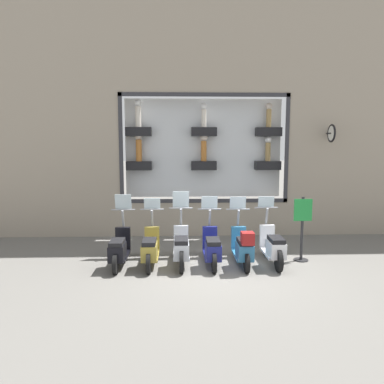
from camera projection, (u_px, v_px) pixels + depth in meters
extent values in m
plane|color=#66635E|center=(214.00, 272.00, 8.59)|extent=(120.00, 120.00, 0.00)
cube|color=gray|center=(204.00, 218.00, 12.09)|extent=(0.40, 5.28, 1.08)
cube|color=#2D2D33|center=(205.00, 95.00, 11.40)|extent=(0.04, 5.28, 0.12)
cube|color=#2D2D33|center=(204.00, 201.00, 11.81)|extent=(0.04, 5.28, 0.12)
cube|color=#2D2D33|center=(287.00, 149.00, 11.70)|extent=(0.04, 0.12, 3.40)
cube|color=#2D2D33|center=(121.00, 149.00, 11.51)|extent=(0.04, 0.12, 3.40)
cube|color=silver|center=(203.00, 148.00, 12.16)|extent=(0.04, 5.04, 3.16)
cube|color=black|center=(268.00, 132.00, 11.95)|extent=(0.36, 0.80, 0.28)
cylinder|color=#9E7F4C|center=(269.00, 118.00, 11.89)|extent=(0.16, 0.16, 0.57)
sphere|color=beige|center=(269.00, 106.00, 11.85)|extent=(0.21, 0.21, 0.21)
cube|color=black|center=(204.00, 132.00, 11.87)|extent=(0.36, 0.80, 0.28)
cylinder|color=silver|center=(204.00, 118.00, 11.82)|extent=(0.16, 0.16, 0.56)
sphere|color=white|center=(204.00, 106.00, 11.77)|extent=(0.20, 0.20, 0.20)
cube|color=black|center=(139.00, 132.00, 11.80)|extent=(0.36, 0.80, 0.28)
cylinder|color=silver|center=(138.00, 117.00, 11.74)|extent=(0.18, 0.18, 0.65)
sphere|color=white|center=(138.00, 103.00, 11.69)|extent=(0.23, 0.23, 0.23)
cube|color=black|center=(268.00, 165.00, 12.08)|extent=(0.36, 0.80, 0.28)
cylinder|color=#9E7F4C|center=(268.00, 152.00, 12.03)|extent=(0.16, 0.16, 0.59)
sphere|color=white|center=(268.00, 139.00, 11.98)|extent=(0.21, 0.21, 0.21)
cube|color=black|center=(204.00, 166.00, 12.01)|extent=(0.36, 0.80, 0.28)
cylinder|color=#B26B2D|center=(204.00, 151.00, 11.95)|extent=(0.18, 0.18, 0.64)
sphere|color=beige|center=(204.00, 137.00, 11.90)|extent=(0.23, 0.23, 0.23)
cube|color=black|center=(139.00, 166.00, 11.93)|extent=(0.36, 0.80, 0.28)
cylinder|color=#B26B2D|center=(139.00, 151.00, 11.87)|extent=(0.19, 0.19, 0.68)
sphere|color=beige|center=(139.00, 136.00, 11.81)|extent=(0.25, 0.25, 0.25)
cylinder|color=black|center=(329.00, 133.00, 11.52)|extent=(0.35, 0.05, 0.05)
torus|color=black|center=(332.00, 133.00, 11.35)|extent=(0.56, 0.06, 0.56)
cylinder|color=white|center=(332.00, 133.00, 11.35)|extent=(0.46, 0.03, 0.46)
cylinder|color=black|center=(266.00, 246.00, 9.81)|extent=(0.53, 0.09, 0.53)
cylinder|color=black|center=(279.00, 261.00, 8.54)|extent=(0.53, 0.09, 0.53)
cube|color=silver|center=(272.00, 253.00, 9.18)|extent=(1.02, 0.38, 0.06)
cube|color=silver|center=(276.00, 249.00, 8.78)|extent=(0.61, 0.35, 0.36)
cube|color=black|center=(276.00, 239.00, 8.75)|extent=(0.58, 0.31, 0.10)
cube|color=silver|center=(267.00, 235.00, 9.68)|extent=(0.12, 0.37, 0.56)
cylinder|color=gray|center=(267.00, 216.00, 9.68)|extent=(0.20, 0.06, 0.45)
cylinder|color=gray|center=(266.00, 208.00, 9.73)|extent=(0.04, 0.60, 0.04)
cube|color=silver|center=(266.00, 202.00, 9.75)|extent=(0.08, 0.42, 0.29)
cylinder|color=black|center=(237.00, 247.00, 9.82)|extent=(0.45, 0.09, 0.45)
cylinder|color=black|center=(247.00, 263.00, 8.49)|extent=(0.45, 0.09, 0.45)
cube|color=teal|center=(242.00, 255.00, 9.15)|extent=(1.02, 0.39, 0.06)
cube|color=teal|center=(245.00, 251.00, 8.76)|extent=(0.61, 0.35, 0.36)
cube|color=black|center=(245.00, 241.00, 8.73)|extent=(0.58, 0.31, 0.10)
cube|color=teal|center=(238.00, 237.00, 9.65)|extent=(0.12, 0.37, 0.56)
cylinder|color=gray|center=(238.00, 218.00, 9.66)|extent=(0.20, 0.06, 0.45)
cylinder|color=gray|center=(238.00, 209.00, 9.70)|extent=(0.04, 0.60, 0.04)
cube|color=silver|center=(238.00, 203.00, 9.72)|extent=(0.08, 0.42, 0.33)
cube|color=maroon|center=(248.00, 238.00, 8.37)|extent=(0.28, 0.28, 0.28)
cylinder|color=black|center=(209.00, 247.00, 9.78)|extent=(0.46, 0.09, 0.46)
cylinder|color=black|center=(214.00, 263.00, 8.47)|extent=(0.46, 0.09, 0.46)
cube|color=navy|center=(212.00, 255.00, 9.13)|extent=(1.02, 0.39, 0.06)
cube|color=navy|center=(213.00, 251.00, 8.73)|extent=(0.61, 0.35, 0.36)
cube|color=black|center=(213.00, 241.00, 8.70)|extent=(0.58, 0.31, 0.10)
cube|color=navy|center=(210.00, 237.00, 9.63)|extent=(0.12, 0.37, 0.56)
cylinder|color=gray|center=(210.00, 218.00, 9.63)|extent=(0.20, 0.06, 0.45)
cylinder|color=gray|center=(209.00, 209.00, 9.68)|extent=(0.04, 0.61, 0.04)
cube|color=silver|center=(209.00, 202.00, 9.69)|extent=(0.09, 0.42, 0.34)
cylinder|color=black|center=(181.00, 246.00, 9.73)|extent=(0.53, 0.09, 0.53)
cylinder|color=black|center=(181.00, 262.00, 8.46)|extent=(0.53, 0.09, 0.53)
cube|color=#B7BCC6|center=(181.00, 254.00, 9.10)|extent=(1.02, 0.39, 0.06)
cube|color=#B7BCC6|center=(181.00, 250.00, 8.70)|extent=(0.61, 0.35, 0.36)
cube|color=black|center=(181.00, 240.00, 8.67)|extent=(0.58, 0.31, 0.10)
cube|color=#B7BCC6|center=(181.00, 236.00, 9.60)|extent=(0.12, 0.37, 0.56)
cylinder|color=gray|center=(181.00, 217.00, 9.60)|extent=(0.20, 0.06, 0.45)
cylinder|color=gray|center=(181.00, 208.00, 9.64)|extent=(0.04, 0.60, 0.04)
cube|color=silver|center=(181.00, 199.00, 9.66)|extent=(0.11, 0.42, 0.43)
cylinder|color=black|center=(153.00, 248.00, 9.73)|extent=(0.47, 0.09, 0.47)
cylinder|color=black|center=(149.00, 264.00, 8.41)|extent=(0.47, 0.09, 0.47)
cube|color=olive|center=(151.00, 256.00, 9.07)|extent=(1.02, 0.38, 0.06)
cube|color=olive|center=(149.00, 251.00, 8.68)|extent=(0.61, 0.35, 0.36)
cube|color=black|center=(149.00, 242.00, 8.65)|extent=(0.58, 0.31, 0.10)
cube|color=olive|center=(152.00, 238.00, 9.57)|extent=(0.12, 0.37, 0.56)
cylinder|color=gray|center=(152.00, 218.00, 9.58)|extent=(0.20, 0.06, 0.45)
cylinder|color=gray|center=(152.00, 209.00, 9.62)|extent=(0.04, 0.60, 0.04)
cube|color=silver|center=(152.00, 204.00, 9.64)|extent=(0.08, 0.42, 0.28)
cylinder|color=black|center=(124.00, 248.00, 9.71)|extent=(0.46, 0.09, 0.46)
cylinder|color=black|center=(115.00, 264.00, 8.38)|extent=(0.46, 0.09, 0.46)
cube|color=black|center=(120.00, 256.00, 9.05)|extent=(1.02, 0.38, 0.06)
cube|color=black|center=(117.00, 252.00, 8.65)|extent=(0.61, 0.35, 0.36)
cube|color=black|center=(117.00, 242.00, 8.62)|extent=(0.58, 0.31, 0.10)
cube|color=black|center=(123.00, 238.00, 9.55)|extent=(0.12, 0.37, 0.56)
cylinder|color=gray|center=(123.00, 218.00, 9.55)|extent=(0.20, 0.06, 0.45)
cylinder|color=gray|center=(123.00, 210.00, 9.60)|extent=(0.04, 0.61, 0.04)
cube|color=silver|center=(123.00, 202.00, 9.61)|extent=(0.10, 0.42, 0.39)
cylinder|color=#232326|center=(301.00, 260.00, 9.42)|extent=(0.36, 0.36, 0.02)
cylinder|color=#232326|center=(302.00, 229.00, 9.32)|extent=(0.07, 0.07, 1.62)
cube|color=#1E8438|center=(303.00, 210.00, 9.24)|extent=(0.03, 0.45, 0.55)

